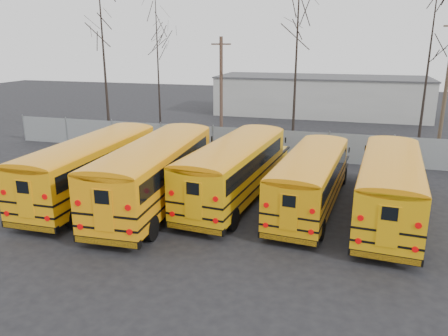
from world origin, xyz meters
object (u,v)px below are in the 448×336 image
(bus_b, at_px, (157,168))
(utility_pole_right, at_px, (447,81))
(bus_d, at_px, (311,175))
(utility_pole_left, at_px, (221,91))
(bus_c, at_px, (236,165))
(bus_a, at_px, (93,163))
(bus_e, at_px, (390,182))

(bus_b, bearing_deg, utility_pole_right, 47.56)
(bus_d, distance_m, utility_pole_right, 19.37)
(bus_b, xyz_separation_m, utility_pole_left, (-0.64, 13.14, 2.22))
(bus_c, height_order, utility_pole_left, utility_pole_left)
(bus_a, bearing_deg, bus_c, 13.14)
(bus_d, relative_size, bus_e, 0.95)
(bus_b, xyz_separation_m, utility_pole_right, (15.67, 18.69, 2.92))
(bus_b, relative_size, utility_pole_right, 1.26)
(bus_a, distance_m, utility_pole_right, 26.88)
(utility_pole_right, bearing_deg, bus_c, -145.50)
(bus_d, bearing_deg, bus_b, -162.40)
(bus_e, xyz_separation_m, utility_pole_left, (-11.30, 11.87, 2.37))
(bus_e, xyz_separation_m, utility_pole_right, (5.01, 17.42, 3.08))
(bus_a, bearing_deg, bus_b, -2.89)
(bus_a, xyz_separation_m, bus_e, (14.23, 1.11, -0.08))
(bus_d, xyz_separation_m, utility_pole_right, (8.48, 17.12, 3.17))
(bus_b, xyz_separation_m, bus_c, (3.46, 1.84, -0.10))
(bus_c, xyz_separation_m, bus_e, (7.20, -0.57, -0.06))
(bus_d, relative_size, utility_pole_right, 1.10)
(bus_a, height_order, bus_b, bus_b)
(utility_pole_right, bearing_deg, bus_b, -149.54)
(utility_pole_left, bearing_deg, bus_e, -67.67)
(bus_e, distance_m, utility_pole_right, 18.39)
(bus_b, height_order, utility_pole_right, utility_pole_right)
(bus_c, height_order, bus_d, bus_c)
(bus_c, relative_size, utility_pole_right, 1.21)
(utility_pole_right, bearing_deg, bus_d, -135.92)
(bus_e, bearing_deg, bus_c, -179.98)
(bus_a, height_order, bus_e, bus_a)
(bus_b, height_order, bus_c, bus_b)
(bus_a, distance_m, bus_c, 7.23)
(utility_pole_left, bearing_deg, bus_d, -77.17)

